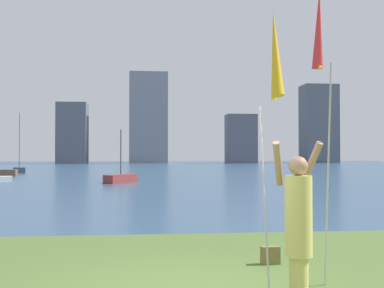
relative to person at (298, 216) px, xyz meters
The scene contains 11 objects.
ground 50.90m from the person, 91.66° to the left, with size 120.00×138.00×0.12m.
person is the anchor object (origin of this frame).
kite_flag_left 2.11m from the person, 133.81° to the right, with size 0.16×0.98×3.64m.
kite_flag_right 2.59m from the person, 40.04° to the left, with size 0.16×0.60×4.20m.
bag 1.73m from the person, 89.00° to the left, with size 0.31×0.14×0.29m.
sailboat_1 43.46m from the person, 108.80° to the left, with size 1.50×2.03×5.83m.
sailboat_2 24.67m from the person, 98.17° to the left, with size 2.13×2.61×3.39m.
skyline_tower_1 91.03m from the person, 100.17° to the left, with size 5.75×5.11×11.94m.
skyline_tower_2 92.77m from the person, 90.66° to the left, with size 7.75×6.25×18.53m.
skyline_tower_3 90.95m from the person, 78.77° to the left, with size 6.13×3.96×9.91m.
skyline_tower_4 99.42m from the person, 69.05° to the left, with size 7.23×5.32×16.66m.
Camera 1 is at (-0.59, -6.11, 1.81)m, focal length 44.52 mm.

